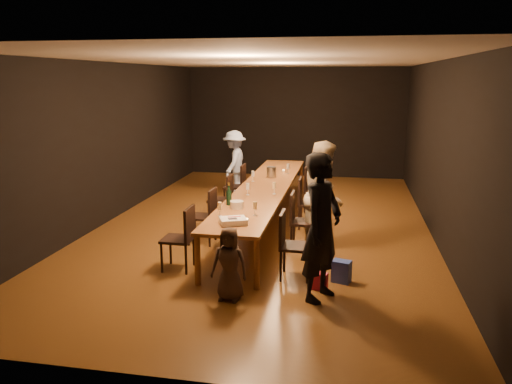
% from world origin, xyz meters
% --- Properties ---
extents(ground, '(10.00, 10.00, 0.00)m').
position_xyz_m(ground, '(0.00, 0.00, 0.00)').
color(ground, '#492912').
rests_on(ground, ground).
extents(room_shell, '(6.04, 10.04, 3.02)m').
position_xyz_m(room_shell, '(0.00, 0.00, 2.08)').
color(room_shell, black).
rests_on(room_shell, ground).
extents(table, '(0.90, 6.00, 0.75)m').
position_xyz_m(table, '(0.00, 0.00, 0.70)').
color(table, brown).
rests_on(table, ground).
extents(chair_right_0, '(0.42, 0.42, 0.93)m').
position_xyz_m(chair_right_0, '(0.85, -2.40, 0.47)').
color(chair_right_0, black).
rests_on(chair_right_0, ground).
extents(chair_right_1, '(0.42, 0.42, 0.93)m').
position_xyz_m(chair_right_1, '(0.85, -1.20, 0.47)').
color(chair_right_1, black).
rests_on(chair_right_1, ground).
extents(chair_right_2, '(0.42, 0.42, 0.93)m').
position_xyz_m(chair_right_2, '(0.85, 0.00, 0.47)').
color(chair_right_2, black).
rests_on(chair_right_2, ground).
extents(chair_right_3, '(0.42, 0.42, 0.93)m').
position_xyz_m(chair_right_3, '(0.85, 1.20, 0.47)').
color(chair_right_3, black).
rests_on(chair_right_3, ground).
extents(chair_left_0, '(0.42, 0.42, 0.93)m').
position_xyz_m(chair_left_0, '(-0.85, -2.40, 0.47)').
color(chair_left_0, black).
rests_on(chair_left_0, ground).
extents(chair_left_1, '(0.42, 0.42, 0.93)m').
position_xyz_m(chair_left_1, '(-0.85, -1.20, 0.47)').
color(chair_left_1, black).
rests_on(chair_left_1, ground).
extents(chair_left_2, '(0.42, 0.42, 0.93)m').
position_xyz_m(chair_left_2, '(-0.85, 0.00, 0.47)').
color(chair_left_2, black).
rests_on(chair_left_2, ground).
extents(chair_left_3, '(0.42, 0.42, 0.93)m').
position_xyz_m(chair_left_3, '(-0.85, 1.20, 0.47)').
color(chair_left_3, black).
rests_on(chair_left_3, ground).
extents(woman_birthday, '(0.67, 0.79, 1.84)m').
position_xyz_m(woman_birthday, '(1.22, -2.99, 0.92)').
color(woman_birthday, black).
rests_on(woman_birthday, ground).
extents(woman_tan, '(0.81, 0.96, 1.75)m').
position_xyz_m(woman_tan, '(1.15, -1.08, 0.87)').
color(woman_tan, beige).
rests_on(woman_tan, ground).
extents(man_blue, '(0.62, 1.01, 1.50)m').
position_xyz_m(man_blue, '(-1.15, 2.49, 0.75)').
color(man_blue, '#94ADE5').
rests_on(man_blue, ground).
extents(child, '(0.48, 0.33, 0.93)m').
position_xyz_m(child, '(0.12, -3.24, 0.47)').
color(child, '#422F25').
rests_on(child, ground).
extents(gift_bag_red, '(0.21, 0.15, 0.23)m').
position_xyz_m(gift_bag_red, '(1.21, -2.75, 0.12)').
color(gift_bag_red, '#C51D4A').
rests_on(gift_bag_red, ground).
extents(gift_bag_blue, '(0.28, 0.23, 0.30)m').
position_xyz_m(gift_bag_blue, '(1.48, -2.45, 0.15)').
color(gift_bag_blue, '#2A45B8').
rests_on(gift_bag_blue, ground).
extents(birthday_cake, '(0.44, 0.40, 0.08)m').
position_xyz_m(birthday_cake, '(-0.01, -2.48, 0.79)').
color(birthday_cake, white).
rests_on(birthday_cake, table).
extents(plate_stack, '(0.21, 0.21, 0.11)m').
position_xyz_m(plate_stack, '(-0.15, -1.65, 0.81)').
color(plate_stack, white).
rests_on(plate_stack, table).
extents(champagne_bottle, '(0.11, 0.11, 0.36)m').
position_xyz_m(champagne_bottle, '(-0.31, -1.48, 0.93)').
color(champagne_bottle, black).
rests_on(champagne_bottle, table).
extents(ice_bucket, '(0.23, 0.23, 0.21)m').
position_xyz_m(ice_bucket, '(-0.01, 0.88, 0.85)').
color(ice_bucket, '#ACACB1').
rests_on(ice_bucket, table).
extents(wineglass_0, '(0.06, 0.06, 0.21)m').
position_xyz_m(wineglass_0, '(-0.29, -2.13, 0.85)').
color(wineglass_0, beige).
rests_on(wineglass_0, table).
extents(wineglass_1, '(0.06, 0.06, 0.21)m').
position_xyz_m(wineglass_1, '(0.20, -2.01, 0.85)').
color(wineglass_1, beige).
rests_on(wineglass_1, table).
extents(wineglass_2, '(0.06, 0.06, 0.21)m').
position_xyz_m(wineglass_2, '(-0.16, -0.75, 0.85)').
color(wineglass_2, silver).
rests_on(wineglass_2, table).
extents(wineglass_3, '(0.06, 0.06, 0.21)m').
position_xyz_m(wineglass_3, '(0.27, -0.60, 0.85)').
color(wineglass_3, beige).
rests_on(wineglass_3, table).
extents(wineglass_4, '(0.06, 0.06, 0.21)m').
position_xyz_m(wineglass_4, '(-0.30, 0.39, 0.85)').
color(wineglass_4, silver).
rests_on(wineglass_4, table).
extents(wineglass_5, '(0.06, 0.06, 0.21)m').
position_xyz_m(wineglass_5, '(0.27, 1.33, 0.85)').
color(wineglass_5, silver).
rests_on(wineglass_5, table).
extents(tealight_near, '(0.05, 0.05, 0.03)m').
position_xyz_m(tealight_near, '(0.15, -2.32, 0.77)').
color(tealight_near, '#B2B7B2').
rests_on(tealight_near, table).
extents(tealight_mid, '(0.05, 0.05, 0.03)m').
position_xyz_m(tealight_mid, '(0.15, 0.22, 0.77)').
color(tealight_mid, '#B2B7B2').
rests_on(tealight_mid, table).
extents(tealight_far, '(0.05, 0.05, 0.03)m').
position_xyz_m(tealight_far, '(0.15, 1.53, 0.77)').
color(tealight_far, '#B2B7B2').
rests_on(tealight_far, table).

